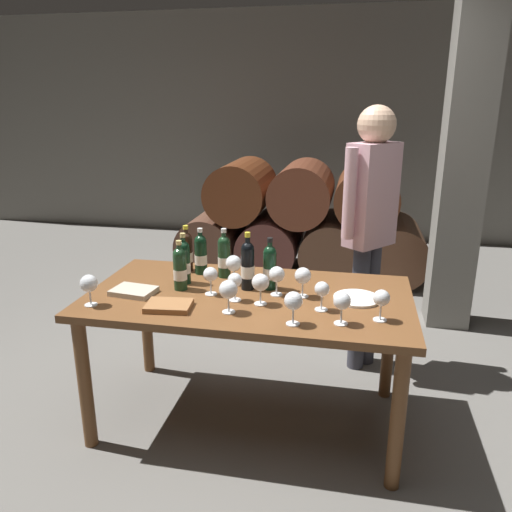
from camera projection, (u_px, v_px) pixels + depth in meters
ground_plane at (249, 417)px, 2.88m from camera, size 14.00×14.00×0.00m
cellar_back_wall at (318, 127)px, 6.39m from camera, size 10.00×0.24×2.80m
barrel_stack at (302, 222)px, 5.15m from camera, size 2.49×0.90×1.15m
stone_pillar at (463, 161)px, 3.74m from camera, size 0.32×0.32×2.60m
dining_table at (249, 310)px, 2.68m from camera, size 1.70×0.90×0.76m
wine_bottle_0 at (224, 256)px, 2.88m from camera, size 0.07×0.07×0.29m
wine_bottle_1 at (270, 267)px, 2.69m from camera, size 0.07×0.07×0.29m
wine_bottle_2 at (201, 254)px, 2.93m from camera, size 0.07×0.07×0.27m
wine_bottle_3 at (180, 268)px, 2.69m from camera, size 0.07×0.07×0.27m
wine_bottle_4 at (248, 265)px, 2.69m from camera, size 0.07×0.07×0.32m
wine_bottle_5 at (184, 262)px, 2.78m from camera, size 0.07×0.07×0.29m
wine_bottle_6 at (187, 251)px, 2.98m from camera, size 0.07×0.07×0.28m
wine_glass_0 at (235, 281)px, 2.54m from camera, size 0.07×0.07×0.15m
wine_glass_1 at (303, 276)px, 2.58m from camera, size 0.09×0.09×0.16m
wine_glass_2 at (322, 290)px, 2.42m from camera, size 0.07×0.07×0.15m
wine_glass_3 at (342, 302)px, 2.27m from camera, size 0.08×0.08×0.15m
wine_glass_4 at (234, 264)px, 2.77m from camera, size 0.09×0.09×0.16m
wine_glass_5 at (277, 275)px, 2.61m from camera, size 0.08×0.08×0.16m
wine_glass_6 at (89, 284)px, 2.47m from camera, size 0.09×0.09×0.16m
wine_glass_7 at (261, 283)px, 2.49m from camera, size 0.09×0.09×0.16m
wine_glass_8 at (293, 302)px, 2.26m from camera, size 0.09×0.09×0.16m
wine_glass_9 at (228, 290)px, 2.39m from camera, size 0.09×0.09×0.16m
wine_glass_10 at (210, 275)px, 2.62m from camera, size 0.08×0.08×0.15m
wine_glass_11 at (381, 299)px, 2.31m from camera, size 0.08×0.08×0.15m
tasting_notebook at (134, 291)px, 2.65m from camera, size 0.24×0.19×0.03m
leather_ledger at (169, 306)px, 2.47m from camera, size 0.24×0.18×0.03m
serving_plate at (357, 298)px, 2.58m from camera, size 0.24×0.24×0.01m
sommelier_presenting at (370, 216)px, 3.15m from camera, size 0.34×0.40×1.72m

